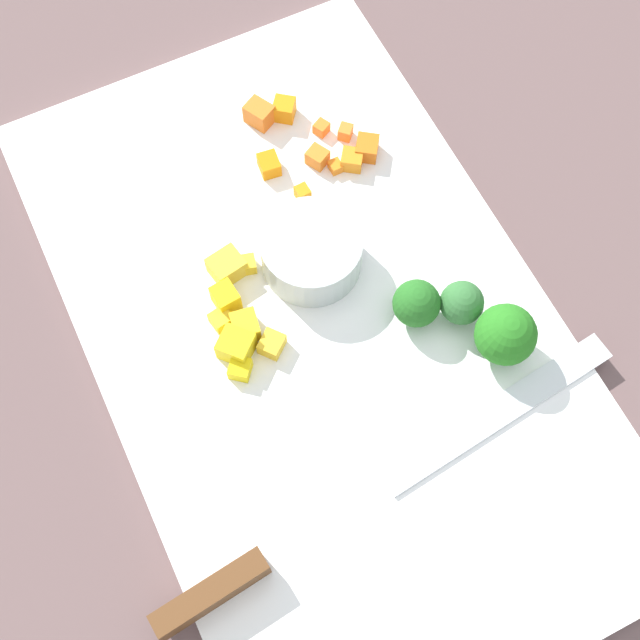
% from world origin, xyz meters
% --- Properties ---
extents(ground_plane, '(4.00, 4.00, 0.00)m').
position_xyz_m(ground_plane, '(0.00, 0.00, 0.00)').
color(ground_plane, brown).
extents(cutting_board, '(0.51, 0.31, 0.01)m').
position_xyz_m(cutting_board, '(0.00, 0.00, 0.01)').
color(cutting_board, white).
rests_on(cutting_board, ground_plane).
extents(prep_bowl, '(0.07, 0.07, 0.03)m').
position_xyz_m(prep_bowl, '(0.05, -0.02, 0.03)').
color(prep_bowl, '#B4BDBB').
rests_on(prep_bowl, cutting_board).
extents(chef_knife, '(0.05, 0.34, 0.02)m').
position_xyz_m(chef_knife, '(-0.12, 0.07, 0.02)').
color(chef_knife, silver).
rests_on(chef_knife, cutting_board).
extents(carrot_dice_0, '(0.02, 0.02, 0.01)m').
position_xyz_m(carrot_dice_0, '(0.13, -0.02, 0.02)').
color(carrot_dice_0, orange).
rests_on(carrot_dice_0, cutting_board).
extents(carrot_dice_1, '(0.02, 0.02, 0.01)m').
position_xyz_m(carrot_dice_1, '(0.12, -0.06, 0.02)').
color(carrot_dice_1, orange).
rests_on(carrot_dice_1, cutting_board).
extents(carrot_dice_2, '(0.01, 0.01, 0.01)m').
position_xyz_m(carrot_dice_2, '(0.11, -0.07, 0.02)').
color(carrot_dice_2, orange).
rests_on(carrot_dice_2, cutting_board).
extents(carrot_dice_3, '(0.01, 0.01, 0.01)m').
position_xyz_m(carrot_dice_3, '(0.13, -0.09, 0.02)').
color(carrot_dice_3, orange).
rests_on(carrot_dice_3, cutting_board).
extents(carrot_dice_4, '(0.02, 0.02, 0.02)m').
position_xyz_m(carrot_dice_4, '(0.17, -0.05, 0.02)').
color(carrot_dice_4, orange).
rests_on(carrot_dice_4, cutting_board).
extents(carrot_dice_5, '(0.01, 0.01, 0.01)m').
position_xyz_m(carrot_dice_5, '(0.14, -0.07, 0.02)').
color(carrot_dice_5, orange).
rests_on(carrot_dice_5, cutting_board).
extents(carrot_dice_6, '(0.02, 0.02, 0.01)m').
position_xyz_m(carrot_dice_6, '(0.11, -0.08, 0.02)').
color(carrot_dice_6, orange).
rests_on(carrot_dice_6, cutting_board).
extents(carrot_dice_7, '(0.01, 0.01, 0.01)m').
position_xyz_m(carrot_dice_7, '(0.10, -0.03, 0.02)').
color(carrot_dice_7, orange).
rests_on(carrot_dice_7, cutting_board).
extents(carrot_dice_8, '(0.03, 0.02, 0.02)m').
position_xyz_m(carrot_dice_8, '(0.17, -0.03, 0.02)').
color(carrot_dice_8, orange).
rests_on(carrot_dice_8, cutting_board).
extents(carrot_dice_9, '(0.02, 0.02, 0.01)m').
position_xyz_m(carrot_dice_9, '(0.11, -0.09, 0.02)').
color(carrot_dice_9, orange).
rests_on(carrot_dice_9, cutting_board).
extents(pepper_dice_0, '(0.02, 0.02, 0.02)m').
position_xyz_m(pepper_dice_0, '(0.04, 0.05, 0.02)').
color(pepper_dice_0, yellow).
rests_on(pepper_dice_0, cutting_board).
extents(pepper_dice_1, '(0.02, 0.03, 0.02)m').
position_xyz_m(pepper_dice_1, '(0.07, 0.04, 0.02)').
color(pepper_dice_1, yellow).
rests_on(pepper_dice_1, cutting_board).
extents(pepper_dice_2, '(0.02, 0.02, 0.02)m').
position_xyz_m(pepper_dice_2, '(0.02, 0.05, 0.02)').
color(pepper_dice_2, yellow).
rests_on(pepper_dice_2, cutting_board).
extents(pepper_dice_3, '(0.02, 0.02, 0.01)m').
position_xyz_m(pepper_dice_3, '(-0.01, 0.06, 0.02)').
color(pepper_dice_3, yellow).
rests_on(pepper_dice_3, cutting_board).
extents(pepper_dice_4, '(0.03, 0.03, 0.02)m').
position_xyz_m(pepper_dice_4, '(0.01, 0.06, 0.02)').
color(pepper_dice_4, yellow).
rests_on(pepper_dice_4, cutting_board).
extents(pepper_dice_5, '(0.02, 0.02, 0.01)m').
position_xyz_m(pepper_dice_5, '(0.03, 0.06, 0.02)').
color(pepper_dice_5, yellow).
rests_on(pepper_dice_5, cutting_board).
extents(pepper_dice_6, '(0.02, 0.02, 0.01)m').
position_xyz_m(pepper_dice_6, '(0.00, 0.04, 0.02)').
color(pepper_dice_6, yellow).
rests_on(pepper_dice_6, cutting_board).
extents(pepper_dice_7, '(0.01, 0.02, 0.01)m').
position_xyz_m(pepper_dice_7, '(0.06, 0.03, 0.02)').
color(pepper_dice_7, yellow).
rests_on(pepper_dice_7, cutting_board).
extents(broccoli_floret_0, '(0.03, 0.03, 0.03)m').
position_xyz_m(broccoli_floret_0, '(-0.03, -0.09, 0.03)').
color(broccoli_floret_0, '#92BC6B').
rests_on(broccoli_floret_0, cutting_board).
extents(broccoli_floret_1, '(0.04, 0.04, 0.05)m').
position_xyz_m(broccoli_floret_1, '(-0.07, -0.10, 0.04)').
color(broccoli_floret_1, '#84B157').
rests_on(broccoli_floret_1, cutting_board).
extents(broccoli_floret_2, '(0.03, 0.03, 0.04)m').
position_xyz_m(broccoli_floret_2, '(-0.02, -0.06, 0.03)').
color(broccoli_floret_2, '#86BD58').
rests_on(broccoli_floret_2, cutting_board).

